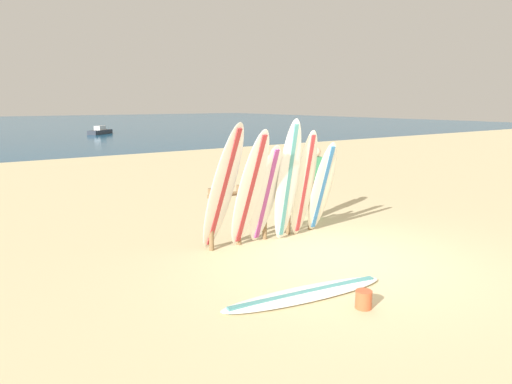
% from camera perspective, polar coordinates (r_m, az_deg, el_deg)
% --- Properties ---
extents(ground_plane, '(120.00, 120.00, 0.00)m').
position_cam_1_polar(ground_plane, '(8.00, 11.25, -8.44)').
color(ground_plane, beige).
extents(surfboard_rack, '(2.52, 0.09, 1.16)m').
position_cam_1_polar(surfboard_rack, '(8.79, 1.12, -1.72)').
color(surfboard_rack, olive).
rests_on(surfboard_rack, ground).
extents(surfboard_leaning_far_left, '(0.66, 1.11, 2.39)m').
position_cam_1_polar(surfboard_leaning_far_left, '(7.79, -4.30, 0.33)').
color(surfboard_leaning_far_left, white).
rests_on(surfboard_leaning_far_left, ground).
extents(surfboard_leaning_left, '(0.62, 0.96, 2.26)m').
position_cam_1_polar(surfboard_leaning_left, '(8.01, -0.82, 0.19)').
color(surfboard_leaning_left, white).
rests_on(surfboard_leaning_left, ground).
extents(surfboard_leaning_center_left, '(0.64, 0.74, 1.94)m').
position_cam_1_polar(surfboard_leaning_center_left, '(8.41, 1.23, -0.37)').
color(surfboard_leaning_center_left, white).
rests_on(surfboard_leaning_center_left, ground).
extents(surfboard_leaning_center, '(0.51, 0.61, 2.41)m').
position_cam_1_polar(surfboard_leaning_center, '(8.53, 4.07, 1.35)').
color(surfboard_leaning_center, white).
rests_on(surfboard_leaning_center, ground).
extents(surfboard_leaning_center_right, '(0.51, 0.54, 2.18)m').
position_cam_1_polar(surfboard_leaning_center_right, '(8.91, 6.18, 0.99)').
color(surfboard_leaning_center_right, white).
rests_on(surfboard_leaning_center_right, ground).
extents(surfboard_leaning_right, '(0.57, 0.81, 1.94)m').
position_cam_1_polar(surfboard_leaning_right, '(9.19, 8.42, 0.51)').
color(surfboard_leaning_right, white).
rests_on(surfboard_leaning_right, ground).
extents(surfboard_lying_on_sand, '(2.63, 0.88, 0.08)m').
position_cam_1_polar(surfboard_lying_on_sand, '(6.48, 6.33, -12.79)').
color(surfboard_lying_on_sand, white).
rests_on(surfboard_lying_on_sand, ground).
extents(beachgoer_standing, '(0.30, 0.23, 1.68)m').
position_cam_1_polar(beachgoer_standing, '(10.50, 7.57, 1.61)').
color(beachgoer_standing, '#3F9966').
rests_on(beachgoer_standing, ground).
extents(small_boat_offshore, '(2.58, 2.52, 0.71)m').
position_cam_1_polar(small_boat_offshore, '(41.44, -19.29, 7.34)').
color(small_boat_offshore, '#333842').
rests_on(small_boat_offshore, ocean_water).
extents(sand_bucket, '(0.22, 0.22, 0.24)m').
position_cam_1_polar(sand_bucket, '(6.23, 13.58, -13.19)').
color(sand_bucket, '#CC5933').
rests_on(sand_bucket, ground).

